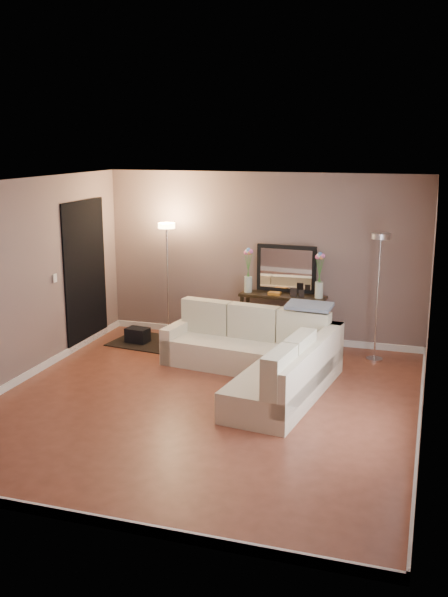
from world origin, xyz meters
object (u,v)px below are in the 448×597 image
(sectional_sofa, at_px, (262,357))
(console_table, at_px, (277,317))
(floor_lamp_lit, at_px, (167,258))
(floor_lamp_unlit, at_px, (379,272))

(sectional_sofa, xyz_separation_m, console_table, (-0.15, 1.52, 0.14))
(console_table, bearing_deg, sectional_sofa, -84.25)
(floor_lamp_lit, distance_m, floor_lamp_unlit, 3.22)
(floor_lamp_lit, relative_size, floor_lamp_unlit, 1.00)
(console_table, distance_m, floor_lamp_lit, 1.92)
(console_table, xyz_separation_m, floor_lamp_unlit, (1.49, -0.27, 0.84))
(sectional_sofa, relative_size, console_table, 1.96)
(console_table, xyz_separation_m, floor_lamp_lit, (-1.73, -0.13, 0.84))
(floor_lamp_unlit, bearing_deg, floor_lamp_lit, 177.57)
(floor_lamp_unlit, bearing_deg, console_table, 169.77)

